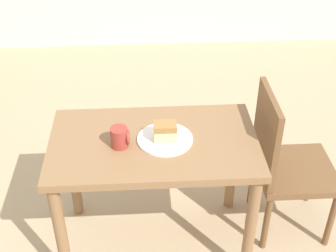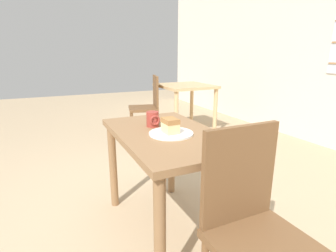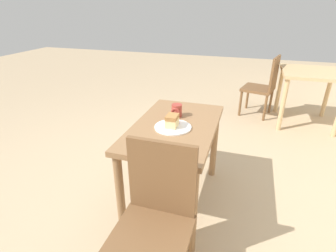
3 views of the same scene
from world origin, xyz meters
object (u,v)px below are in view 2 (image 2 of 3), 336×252
at_px(dining_table_near, 167,149).
at_px(chair_near_window, 255,224).
at_px(dining_table_far, 185,93).
at_px(chair_far_corner, 148,104).
at_px(cake_slice, 170,125).
at_px(plate, 171,133).
at_px(coffee_mug, 153,119).

bearing_deg(dining_table_near, chair_near_window, 7.40).
relative_size(dining_table_far, chair_far_corner, 0.90).
height_order(dining_table_far, chair_near_window, chair_near_window).
bearing_deg(chair_far_corner, chair_near_window, 2.49).
xyz_separation_m(dining_table_far, chair_near_window, (2.86, -1.21, -0.14)).
height_order(dining_table_far, cake_slice, cake_slice).
bearing_deg(chair_far_corner, plate, -2.93).
xyz_separation_m(chair_far_corner, plate, (2.31, -0.72, 0.25)).
distance_m(dining_table_near, plate, 0.14).
bearing_deg(coffee_mug, plate, 8.79).
relative_size(dining_table_near, chair_far_corner, 1.16).
bearing_deg(dining_table_far, coffee_mug, -34.10).
height_order(dining_table_near, cake_slice, cake_slice).
xyz_separation_m(chair_near_window, plate, (-0.66, -0.09, 0.25)).
bearing_deg(dining_table_far, plate, -30.70).
relative_size(chair_near_window, cake_slice, 8.01).
bearing_deg(coffee_mug, chair_near_window, 8.23).
distance_m(dining_table_far, plate, 2.55).
height_order(chair_far_corner, plate, chair_far_corner).
bearing_deg(dining_table_far, cake_slice, -30.82).
bearing_deg(dining_table_near, cake_slice, -6.59).
bearing_deg(chair_near_window, dining_table_far, 67.05).
height_order(dining_table_near, coffee_mug, coffee_mug).
bearing_deg(dining_table_near, dining_table_far, 148.64).
xyz_separation_m(chair_near_window, cake_slice, (-0.66, -0.10, 0.30)).
height_order(chair_near_window, cake_slice, chair_near_window).
distance_m(cake_slice, coffee_mug, 0.22).
height_order(chair_near_window, plate, chair_near_window).
height_order(plate, coffee_mug, coffee_mug).
relative_size(chair_far_corner, plate, 3.25).
distance_m(chair_near_window, plate, 0.71).
height_order(chair_far_corner, coffee_mug, chair_far_corner).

